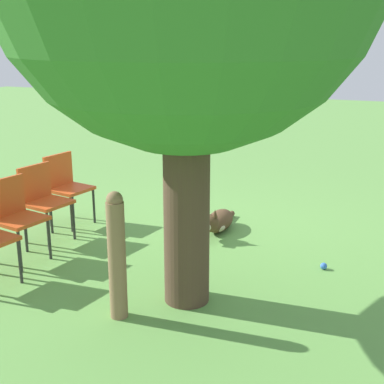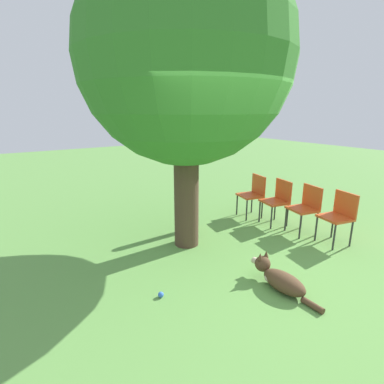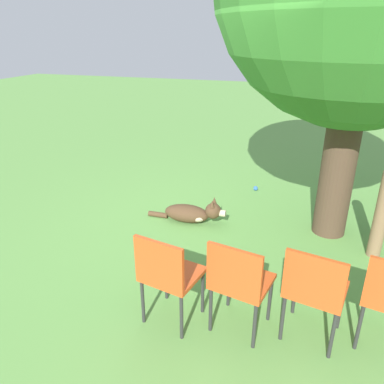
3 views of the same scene
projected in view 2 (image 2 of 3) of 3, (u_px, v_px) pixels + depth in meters
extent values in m
plane|color=#609947|center=(242.00, 270.00, 4.13)|extent=(30.00, 30.00, 0.00)
cylinder|color=#4C3828|center=(186.00, 185.00, 4.68)|extent=(0.39, 0.39, 2.01)
sphere|color=#387A2D|center=(186.00, 57.00, 4.19)|extent=(3.05, 3.05, 3.05)
ellipsoid|color=#513823|center=(284.00, 282.00, 3.64)|extent=(0.29, 0.60, 0.23)
ellipsoid|color=#C6B293|center=(273.00, 277.00, 3.77)|extent=(0.24, 0.21, 0.14)
sphere|color=#513823|center=(263.00, 264.00, 3.90)|extent=(0.21, 0.21, 0.20)
cylinder|color=#C6B293|center=(256.00, 261.00, 4.00)|extent=(0.09, 0.09, 0.09)
cone|color=#513823|center=(260.00, 256.00, 3.84)|extent=(0.07, 0.07, 0.09)
cone|color=#513823|center=(266.00, 254.00, 3.90)|extent=(0.07, 0.07, 0.09)
cylinder|color=#513823|center=(312.00, 305.00, 3.33)|extent=(0.07, 0.27, 0.07)
cylinder|color=#846647|center=(192.00, 204.00, 5.42)|extent=(0.15, 0.15, 0.99)
sphere|color=#846647|center=(192.00, 176.00, 5.28)|extent=(0.13, 0.13, 0.13)
cube|color=#D14C1E|center=(335.00, 218.00, 4.84)|extent=(0.50, 0.52, 0.04)
cube|color=#D14C1E|center=(346.00, 204.00, 4.85)|extent=(0.12, 0.44, 0.39)
cylinder|color=#2D2D2D|center=(334.00, 237.00, 4.67)|extent=(0.03, 0.03, 0.43)
cylinder|color=#2D2D2D|center=(316.00, 229.00, 5.01)|extent=(0.03, 0.03, 0.43)
cylinder|color=#2D2D2D|center=(351.00, 234.00, 4.80)|extent=(0.03, 0.03, 0.43)
cylinder|color=#2D2D2D|center=(332.00, 226.00, 5.14)|extent=(0.03, 0.03, 0.43)
cube|color=#D14C1E|center=(302.00, 209.00, 5.26)|extent=(0.50, 0.52, 0.04)
cube|color=#D14C1E|center=(312.00, 196.00, 5.27)|extent=(0.12, 0.44, 0.39)
cylinder|color=#2D2D2D|center=(300.00, 227.00, 5.09)|extent=(0.03, 0.03, 0.43)
cylinder|color=#2D2D2D|center=(286.00, 219.00, 5.43)|extent=(0.03, 0.03, 0.43)
cylinder|color=#2D2D2D|center=(317.00, 224.00, 5.21)|extent=(0.03, 0.03, 0.43)
cylinder|color=#2D2D2D|center=(302.00, 217.00, 5.55)|extent=(0.03, 0.03, 0.43)
cube|color=#D14C1E|center=(274.00, 202.00, 5.68)|extent=(0.50, 0.52, 0.04)
cube|color=#D14C1E|center=(283.00, 190.00, 5.69)|extent=(0.12, 0.44, 0.39)
cylinder|color=#2D2D2D|center=(271.00, 218.00, 5.50)|extent=(0.03, 0.03, 0.43)
cylinder|color=#2D2D2D|center=(260.00, 212.00, 5.84)|extent=(0.03, 0.03, 0.43)
cylinder|color=#2D2D2D|center=(287.00, 215.00, 5.63)|extent=(0.03, 0.03, 0.43)
cylinder|color=#2D2D2D|center=(275.00, 209.00, 5.97)|extent=(0.03, 0.03, 0.43)
cube|color=#D14C1E|center=(250.00, 196.00, 6.09)|extent=(0.50, 0.52, 0.04)
cube|color=#D14C1E|center=(259.00, 185.00, 6.11)|extent=(0.12, 0.44, 0.39)
cylinder|color=#2D2D2D|center=(247.00, 210.00, 5.92)|extent=(0.03, 0.03, 0.43)
cylinder|color=#2D2D2D|center=(237.00, 205.00, 6.26)|extent=(0.03, 0.03, 0.43)
cylinder|color=#2D2D2D|center=(262.00, 208.00, 6.05)|extent=(0.03, 0.03, 0.43)
cylinder|color=#2D2D2D|center=(252.00, 203.00, 6.39)|extent=(0.03, 0.03, 0.43)
sphere|color=blue|center=(161.00, 295.00, 3.53)|extent=(0.07, 0.07, 0.07)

